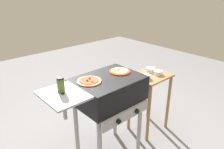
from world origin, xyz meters
name	(u,v)px	position (x,y,z in m)	size (l,w,h in m)	color
grill	(107,92)	(-0.01, 0.00, 0.76)	(0.96, 0.53, 0.90)	black
pizza_pepperoni	(89,81)	(-0.18, 0.05, 0.91)	(0.22, 0.22, 0.03)	beige
pizza_cheese	(119,71)	(0.18, 0.03, 0.91)	(0.21, 0.21, 0.04)	#C64723
sauce_jar	(61,85)	(-0.47, 0.04, 0.96)	(0.06, 0.06, 0.13)	#4C6B2D
prep_table	(150,91)	(0.66, 0.00, 0.53)	(0.44, 0.36, 0.74)	olive
topping_bowl_near	(158,73)	(0.73, -0.05, 0.76)	(0.10, 0.10, 0.04)	silver
topping_bowl_far	(150,70)	(0.74, 0.07, 0.76)	(0.11, 0.11, 0.04)	silver
topping_bowl_middle	(146,77)	(0.53, -0.03, 0.76)	(0.10, 0.10, 0.04)	silver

